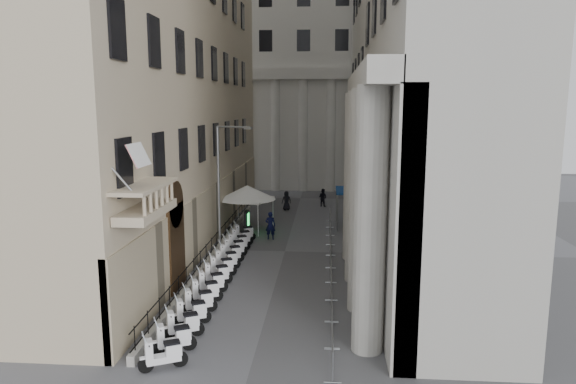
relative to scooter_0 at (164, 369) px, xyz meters
name	(u,v)px	position (x,y,z in m)	size (l,w,h in m)	color
far_building	(306,55)	(3.05, 44.05, 15.00)	(22.00, 10.00, 30.00)	beige
iron_fence	(215,255)	(-1.25, 14.05, 0.00)	(0.30, 28.00, 1.40)	black
blue_awning	(346,228)	(7.20, 22.05, 0.00)	(1.60, 3.00, 3.00)	navy
flag	(148,354)	(-0.95, 1.05, 0.00)	(1.00, 1.40, 8.20)	#9E0C11
scooter_0	(164,369)	(0.00, 0.00, 0.00)	(0.56, 1.40, 1.50)	white
scooter_1	(175,353)	(0.00, 1.26, 0.00)	(0.56, 1.40, 1.50)	white
scooter_2	(184,338)	(0.00, 2.51, 0.00)	(0.56, 1.40, 1.50)	white
scooter_3	(192,325)	(0.00, 3.77, 0.00)	(0.56, 1.40, 1.50)	white
scooter_4	(199,313)	(0.00, 5.02, 0.00)	(0.56, 1.40, 1.50)	white
scooter_5	(206,303)	(0.00, 6.28, 0.00)	(0.56, 1.40, 1.50)	white
scooter_6	(211,293)	(0.00, 7.53, 0.00)	(0.56, 1.40, 1.50)	white
scooter_7	(217,285)	(0.00, 8.79, 0.00)	(0.56, 1.40, 1.50)	white
scooter_8	(222,277)	(0.00, 10.04, 0.00)	(0.56, 1.40, 1.50)	white
scooter_9	(226,269)	(0.00, 11.30, 0.00)	(0.56, 1.40, 1.50)	white
scooter_10	(230,263)	(0.00, 12.55, 0.00)	(0.56, 1.40, 1.50)	white
scooter_11	(234,257)	(0.00, 13.81, 0.00)	(0.56, 1.40, 1.50)	white
scooter_12	(238,251)	(0.00, 15.06, 0.00)	(0.56, 1.40, 1.50)	white
scooter_13	(241,246)	(0.00, 16.32, 0.00)	(0.56, 1.40, 1.50)	white
scooter_14	(244,241)	(0.00, 17.57, 0.00)	(0.56, 1.40, 1.50)	white
barrier_0	(332,366)	(5.97, 0.72, 0.00)	(0.60, 2.40, 1.10)	#989B9F
barrier_1	(332,335)	(5.97, 3.22, 0.00)	(0.60, 2.40, 1.10)	#989B9F
barrier_2	(331,311)	(5.97, 5.72, 0.00)	(0.60, 2.40, 1.10)	#989B9F
barrier_3	(331,292)	(5.97, 8.22, 0.00)	(0.60, 2.40, 1.10)	#989B9F
barrier_4	(331,275)	(5.97, 10.72, 0.00)	(0.60, 2.40, 1.10)	#989B9F
barrier_5	(331,262)	(5.97, 13.22, 0.00)	(0.60, 2.40, 1.10)	#989B9F
barrier_6	(330,250)	(5.97, 15.72, 0.00)	(0.60, 2.40, 1.10)	#989B9F
barrier_7	(330,240)	(5.97, 18.22, 0.00)	(0.60, 2.40, 1.10)	#989B9F
barrier_8	(330,232)	(5.97, 20.72, 0.00)	(0.60, 2.40, 1.10)	#989B9F
barrier_9	(330,224)	(5.97, 23.22, 0.00)	(0.60, 2.40, 1.10)	#989B9F
security_tent	(244,192)	(-0.55, 21.16, 2.86)	(4.21, 4.21, 3.42)	white
street_lamp	(222,178)	(-0.87, 14.94, 4.78)	(2.44, 1.24, 8.04)	gray
info_kiosk	(247,222)	(-0.13, 19.76, 0.86)	(0.29, 0.81, 1.69)	black
pedestrian_a	(270,226)	(1.79, 18.18, 0.98)	(0.72, 0.47, 1.97)	#0D1036
pedestrian_b	(323,198)	(5.33, 30.40, 0.83)	(0.81, 0.63, 1.66)	black
pedestrian_c	(286,201)	(2.10, 28.45, 0.86)	(0.84, 0.55, 1.72)	black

